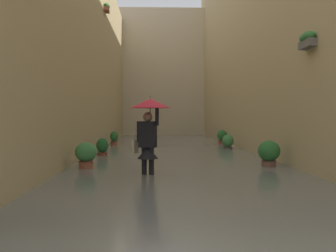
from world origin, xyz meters
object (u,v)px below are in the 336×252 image
object	(u,v)px
person_wading	(149,123)
potted_plant_near_left	(269,154)
potted_plant_mid_left	(222,138)
potted_plant_far_right	(86,156)
potted_plant_far_left	(228,143)
potted_plant_mid_right	(102,149)
potted_plant_near_right	(114,140)

from	to	relation	value
person_wading	potted_plant_near_left	bearing A→B (deg)	-154.86
potted_plant_mid_left	potted_plant_near_left	bearing A→B (deg)	88.37
potted_plant_far_right	potted_plant_near_left	size ratio (longest dim) A/B	0.98
potted_plant_far_left	potted_plant_mid_right	distance (m)	5.79
potted_plant_mid_left	potted_plant_far_left	world-z (taller)	potted_plant_mid_left
person_wading	potted_plant_near_right	size ratio (longest dim) A/B	2.45
potted_plant_near_right	potted_plant_far_left	size ratio (longest dim) A/B	1.06
potted_plant_far_left	potted_plant_near_left	bearing A→B (deg)	89.94
potted_plant_far_right	person_wading	bearing A→B (deg)	143.78
potted_plant_far_left	potted_plant_far_right	bearing A→B (deg)	53.72
potted_plant_mid_right	potted_plant_near_left	bearing A→B (deg)	146.03
potted_plant_mid_right	potted_plant_far_left	bearing A→B (deg)	-148.26
person_wading	potted_plant_mid_right	world-z (taller)	person_wading
potted_plant_near_left	potted_plant_mid_left	bearing A→B (deg)	-91.63
potted_plant_near_right	potted_plant_mid_left	size ratio (longest dim) A/B	0.94
potted_plant_near_right	potted_plant_mid_left	xyz separation A→B (m)	(-5.30, -0.67, 0.04)
potted_plant_mid_right	person_wading	bearing A→B (deg)	109.09
person_wading	potted_plant_near_right	bearing A→B (deg)	-80.26
potted_plant_far_right	potted_plant_far_left	xyz separation A→B (m)	(-4.89, -6.67, -0.08)
potted_plant_near_right	potted_plant_near_left	size ratio (longest dim) A/B	0.94
potted_plant_mid_left	potted_plant_far_left	size ratio (longest dim) A/B	1.12
potted_plant_near_right	potted_plant_mid_left	world-z (taller)	potted_plant_mid_left
potted_plant_near_right	potted_plant_mid_left	distance (m)	5.35
potted_plant_mid_right	potted_plant_near_left	distance (m)	5.93
potted_plant_near_left	potted_plant_near_right	bearing A→B (deg)	-60.54
potted_plant_far_left	potted_plant_near_left	world-z (taller)	potted_plant_near_left
potted_plant_mid_left	potted_plant_far_left	xyz separation A→B (m)	(0.27, 3.22, -0.05)
potted_plant_far_right	potted_plant_mid_right	world-z (taller)	potted_plant_far_right
potted_plant_mid_left	potted_plant_far_left	bearing A→B (deg)	85.28
potted_plant_far_right	potted_plant_mid_left	bearing A→B (deg)	-117.56
potted_plant_far_right	potted_plant_near_right	world-z (taller)	potted_plant_far_right
person_wading	potted_plant_far_left	size ratio (longest dim) A/B	2.59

